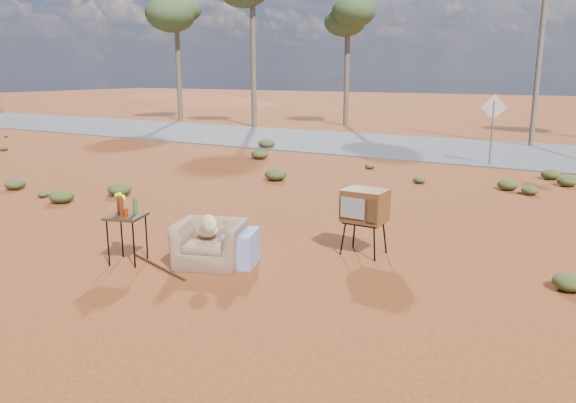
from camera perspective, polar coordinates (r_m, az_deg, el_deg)
The scene contains 12 objects.
ground at distance 8.37m, azimuth -7.01°, elevation -7.10°, with size 140.00×140.00×0.00m, color brown.
highway at distance 21.95m, azimuth 17.40°, elevation 5.00°, with size 140.00×7.00×0.04m, color #565659.
dirt_mound at distance 53.27m, azimuth -10.77°, elevation 9.74°, with size 26.00×18.00×2.00m, color #9B4625.
armchair at distance 8.58m, azimuth -7.33°, elevation -3.70°, with size 1.30×1.10×0.88m.
tv_unit at distance 8.95m, azimuth 7.80°, elevation -0.51°, with size 0.67×0.55×1.06m.
side_table at distance 8.87m, azimuth -16.25°, elevation -1.11°, with size 0.66×0.66×1.06m.
rusty_bar at distance 8.69m, azimuth -13.00°, elevation -6.43°, with size 0.04×0.04×1.50m, color #461E12.
road_sign at distance 18.57m, azimuth 20.12°, elevation 8.05°, with size 0.78×0.06×2.19m.
eucalyptus_far_left at distance 34.89m, azimuth -11.28°, elevation 17.87°, with size 3.20×3.20×7.10m.
eucalyptus_near_left at distance 31.10m, azimuth 6.11°, elevation 17.74°, with size 3.20×3.20×6.60m.
utility_pole_center at distance 23.92m, azimuth 24.35°, elevation 15.00°, with size 1.40×0.20×8.00m.
scrub_patch at distance 12.34m, azimuth 2.30°, elevation 0.26°, with size 17.49×8.07×0.33m.
Camera 1 is at (4.80, -6.23, 2.87)m, focal length 35.00 mm.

